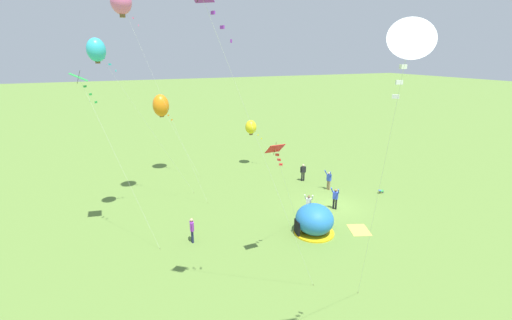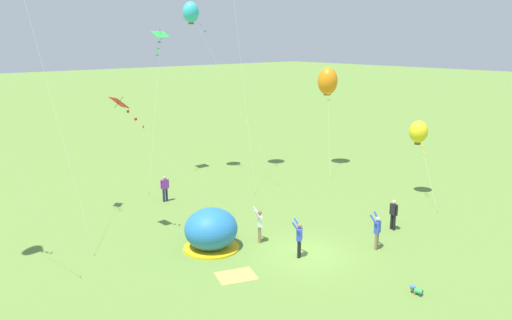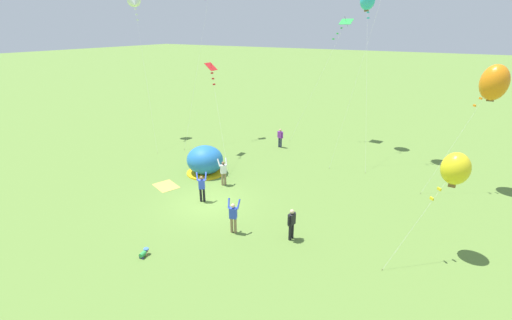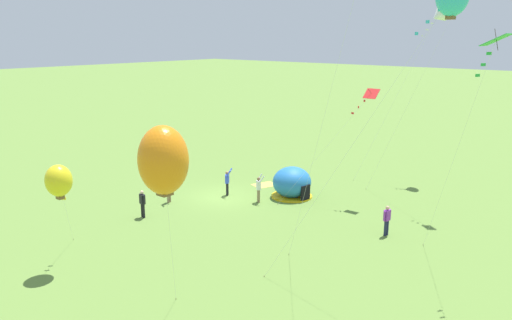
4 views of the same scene
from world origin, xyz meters
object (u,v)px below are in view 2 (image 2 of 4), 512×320
popup_tent (211,230)px  person_far_back (165,187)px  person_with_toddler (377,230)px  kite_green (160,38)px  kite_red (124,108)px  toddler_crawling (417,290)px  kite_orange (328,81)px  person_near_tent (299,238)px  person_strolling (393,213)px  person_arms_raised (259,224)px  kite_cyan (191,12)px  kite_yellow (418,132)px

popup_tent → person_far_back: popup_tent is taller
person_far_back → person_with_toddler: bearing=-73.2°
popup_tent → person_far_back: (2.14, 8.05, -0.03)m
kite_green → kite_red: bearing=-129.7°
toddler_crawling → kite_orange: kite_orange is taller
person_near_tent → kite_green: size_ratio=0.17×
person_near_tent → kite_red: size_ratio=0.25×
person_with_toddler → person_strolling: (2.89, 0.99, -0.03)m
toddler_crawling → kite_red: 16.26m
person_far_back → kite_orange: kite_orange is taller
person_strolling → person_arms_raised: (-6.76, 3.53, 0.03)m
person_with_toddler → person_arms_raised: 5.95m
popup_tent → kite_cyan: (7.49, 12.43, 11.18)m
person_near_tent → person_with_toddler: bearing=-27.7°
person_near_tent → kite_green: 19.67m
kite_red → kite_orange: kite_orange is taller
popup_tent → person_strolling: bearing=-26.4°
popup_tent → kite_orange: kite_orange is taller
person_with_toddler → person_near_tent: 4.09m
person_strolling → kite_orange: kite_orange is taller
toddler_crawling → kite_green: 25.05m
person_far_back → kite_orange: size_ratio=0.21×
person_strolling → kite_orange: size_ratio=0.21×
kite_yellow → kite_orange: (1.27, 9.12, 2.68)m
kite_yellow → kite_green: bearing=124.0°
kite_yellow → popup_tent: bearing=173.6°
person_with_toddler → person_arms_raised: (-3.87, 4.52, 0.00)m
person_arms_raised → kite_orange: 17.87m
person_strolling → person_far_back: size_ratio=1.00×
person_strolling → toddler_crawling: bearing=-138.2°
toddler_crawling → person_with_toddler: person_with_toddler is taller
person_near_tent → kite_green: bearing=80.6°
toddler_crawling → kite_yellow: kite_yellow is taller
person_near_tent → person_far_back: bearing=92.3°
kite_cyan → kite_green: bearing=153.4°
kite_cyan → popup_tent: bearing=-121.1°
person_strolling → kite_red: size_ratio=0.23×
kite_red → person_far_back: bearing=41.3°
toddler_crawling → person_arms_raised: size_ratio=0.29×
kite_red → person_with_toddler: bearing=-48.8°
person_arms_raised → kite_red: size_ratio=0.25×
person_strolling → person_near_tent: person_near_tent is taller
person_with_toddler → kite_yellow: bearing=21.7°
person_with_toddler → kite_red: (-8.49, 9.69, 5.94)m
person_with_toddler → person_strolling: size_ratio=1.10×
person_arms_raised → kite_orange: bearing=29.8°
kite_cyan → kite_orange: (9.48, -5.06, -5.17)m
person_near_tent → kite_yellow: kite_yellow is taller
popup_tent → toddler_crawling: popup_tent is taller
toddler_crawling → kite_red: kite_red is taller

